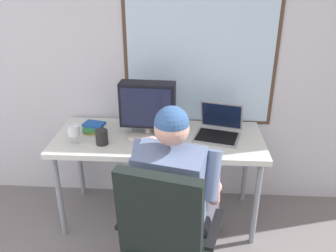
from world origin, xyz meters
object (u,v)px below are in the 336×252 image
at_px(office_chair, 165,231).
at_px(laptop, 219,127).
at_px(crt_monitor, 148,106).
at_px(coffee_mug, 102,137).
at_px(wine_glass, 74,132).
at_px(book_stack, 93,128).
at_px(person_seated, 177,191).
at_px(desk, 159,144).

distance_m(office_chair, laptop, 0.99).
xyz_separation_m(crt_monitor, coffee_mug, (-0.32, -0.18, -0.18)).
bearing_deg(laptop, crt_monitor, -176.60).
relative_size(wine_glass, book_stack, 0.81).
height_order(person_seated, crt_monitor, person_seated).
distance_m(laptop, coffee_mug, 0.88).
bearing_deg(crt_monitor, coffee_mug, -150.71).
distance_m(office_chair, crt_monitor, 0.97).
distance_m(crt_monitor, laptop, 0.56).
height_order(person_seated, coffee_mug, person_seated).
xyz_separation_m(desk, coffee_mug, (-0.40, -0.14, 0.11)).
xyz_separation_m(laptop, book_stack, (-0.96, -0.02, -0.02)).
bearing_deg(book_stack, person_seated, -42.23).
xyz_separation_m(person_seated, crt_monitor, (-0.25, 0.60, 0.32)).
xyz_separation_m(book_stack, coffee_mug, (0.11, -0.19, 0.02)).
distance_m(person_seated, wine_glass, 0.88).
bearing_deg(desk, wine_glass, -165.55).
distance_m(desk, wine_glass, 0.63).
relative_size(office_chair, book_stack, 5.71).
height_order(person_seated, wine_glass, person_seated).
xyz_separation_m(office_chair, wine_glass, (-0.70, 0.67, 0.28)).
bearing_deg(coffee_mug, crt_monitor, 29.29).
height_order(office_chair, wine_glass, office_chair).
xyz_separation_m(crt_monitor, wine_glass, (-0.51, -0.19, -0.14)).
bearing_deg(coffee_mug, desk, 19.81).
bearing_deg(desk, crt_monitor, 157.88).
xyz_separation_m(office_chair, coffee_mug, (-0.51, 0.68, 0.24)).
bearing_deg(coffee_mug, person_seated, -36.87).
relative_size(crt_monitor, book_stack, 2.35).
relative_size(person_seated, book_stack, 7.17).
height_order(laptop, wine_glass, laptop).
distance_m(crt_monitor, coffee_mug, 0.40).
relative_size(desk, wine_glass, 11.10).
bearing_deg(wine_glass, person_seated, -28.47).
bearing_deg(wine_glass, coffee_mug, 2.91).
height_order(laptop, book_stack, laptop).
relative_size(wine_glass, coffee_mug, 1.29).
distance_m(office_chair, coffee_mug, 0.88).
height_order(office_chair, coffee_mug, office_chair).
bearing_deg(wine_glass, laptop, 11.79).
bearing_deg(office_chair, coffee_mug, 126.53).
relative_size(crt_monitor, coffee_mug, 3.78).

